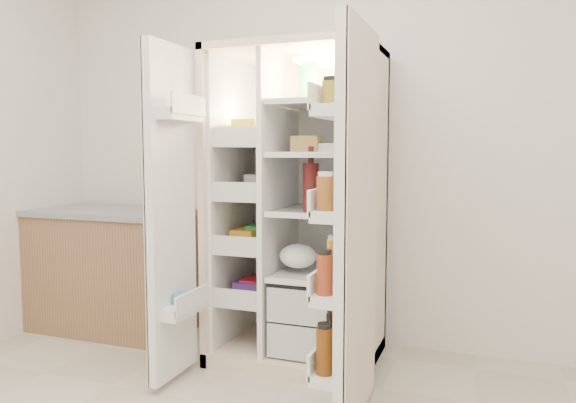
% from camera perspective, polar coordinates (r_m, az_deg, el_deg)
% --- Properties ---
extents(wall_back, '(4.00, 0.02, 2.70)m').
position_cam_1_polar(wall_back, '(3.49, 4.99, 7.41)').
color(wall_back, white).
rests_on(wall_back, floor).
extents(refrigerator, '(0.92, 0.70, 1.80)m').
position_cam_1_polar(refrigerator, '(3.22, 1.59, -3.22)').
color(refrigerator, beige).
rests_on(refrigerator, floor).
extents(freezer_door, '(0.15, 0.40, 1.72)m').
position_cam_1_polar(freezer_door, '(2.88, -12.07, -1.33)').
color(freezer_door, white).
rests_on(freezer_door, floor).
extents(fridge_door, '(0.17, 0.58, 1.72)m').
position_cam_1_polar(fridge_door, '(2.41, 6.77, -3.02)').
color(fridge_door, white).
rests_on(fridge_door, floor).
extents(kitchen_counter, '(1.14, 0.60, 0.82)m').
position_cam_1_polar(kitchen_counter, '(3.95, -18.04, -6.73)').
color(kitchen_counter, olive).
rests_on(kitchen_counter, floor).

